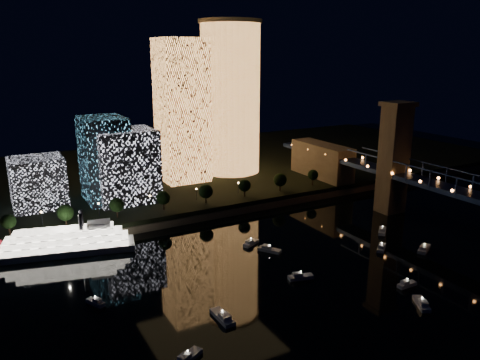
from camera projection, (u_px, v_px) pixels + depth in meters
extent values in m
plane|color=black|center=(358.00, 292.00, 142.47)|extent=(520.00, 520.00, 0.00)
cube|color=black|center=(170.00, 171.00, 276.81)|extent=(420.00, 160.00, 5.00)
cube|color=#6B5E4C|center=(232.00, 211.00, 211.26)|extent=(420.00, 6.00, 3.00)
cylinder|color=#FEA451|center=(231.00, 100.00, 257.47)|extent=(32.00, 32.00, 80.46)
cylinder|color=#6B5E4C|center=(230.00, 21.00, 246.61)|extent=(34.00, 34.00, 2.00)
cube|color=#FEA451|center=(182.00, 111.00, 240.86)|extent=(22.86, 22.86, 72.72)
cube|color=white|center=(126.00, 166.00, 210.57)|extent=(26.47, 22.40, 32.58)
cube|color=#5DCDFF|center=(105.00, 159.00, 211.21)|extent=(18.98, 24.68, 37.97)
cube|color=white|center=(38.00, 183.00, 202.76)|extent=(22.03, 20.03, 22.03)
cube|color=#6B5E4C|center=(393.00, 160.00, 208.74)|extent=(11.00, 9.00, 48.00)
cube|color=#6B5E4C|center=(398.00, 104.00, 202.15)|extent=(13.00, 11.00, 2.00)
cube|color=#6B5E4C|center=(322.00, 165.00, 254.22)|extent=(12.00, 40.00, 23.00)
cube|color=navy|center=(461.00, 188.00, 175.00)|extent=(0.50, 0.50, 7.00)
cube|color=navy|center=(410.00, 174.00, 195.25)|extent=(0.50, 0.50, 7.00)
cube|color=navy|center=(369.00, 163.00, 215.50)|extent=(0.50, 0.50, 7.00)
sphere|color=orange|center=(392.00, 173.00, 203.05)|extent=(1.20, 1.20, 1.20)
sphere|color=orange|center=(326.00, 154.00, 241.02)|extent=(1.20, 1.20, 1.20)
cube|color=silver|center=(66.00, 250.00, 170.12)|extent=(49.88, 22.33, 2.43)
cube|color=white|center=(65.00, 244.00, 169.50)|extent=(45.70, 20.39, 2.23)
cube|color=white|center=(65.00, 238.00, 168.92)|extent=(41.52, 18.45, 2.23)
cube|color=white|center=(64.00, 232.00, 168.33)|extent=(35.38, 16.03, 2.23)
cube|color=silver|center=(99.00, 224.00, 170.92)|extent=(9.31, 7.82, 1.82)
cylinder|color=black|center=(80.00, 222.00, 166.90)|extent=(1.42, 1.42, 6.08)
cylinder|color=black|center=(81.00, 218.00, 170.67)|extent=(1.42, 1.42, 6.08)
cube|color=silver|center=(407.00, 285.00, 145.66)|extent=(6.56, 2.17, 1.20)
cube|color=silver|center=(405.00, 282.00, 144.92)|extent=(2.31, 1.73, 1.00)
sphere|color=white|center=(407.00, 279.00, 145.13)|extent=(0.36, 0.36, 0.36)
cube|color=silver|center=(270.00, 250.00, 171.27)|extent=(7.02, 8.65, 1.20)
cube|color=silver|center=(266.00, 247.00, 171.56)|extent=(3.51, 3.73, 1.00)
sphere|color=white|center=(270.00, 245.00, 170.75)|extent=(0.36, 0.36, 0.36)
cube|color=silver|center=(301.00, 277.00, 150.54)|extent=(8.52, 4.53, 1.20)
cube|color=silver|center=(297.00, 275.00, 149.95)|extent=(3.28, 2.75, 1.00)
sphere|color=white|center=(301.00, 272.00, 150.01)|extent=(0.36, 0.36, 0.36)
cube|color=silver|center=(222.00, 317.00, 127.81)|extent=(3.31, 9.67, 1.20)
cube|color=silver|center=(225.00, 316.00, 126.32)|extent=(2.58, 3.42, 1.00)
sphere|color=white|center=(222.00, 311.00, 127.28)|extent=(0.36, 0.36, 0.36)
cube|color=silver|center=(424.00, 249.00, 172.27)|extent=(9.33, 6.80, 1.20)
cube|color=silver|center=(424.00, 247.00, 170.88)|extent=(3.89, 3.56, 1.00)
sphere|color=white|center=(425.00, 244.00, 171.74)|extent=(0.36, 0.36, 0.36)
cube|color=silver|center=(251.00, 243.00, 177.39)|extent=(7.81, 5.43, 1.20)
cube|color=silver|center=(249.00, 241.00, 176.22)|extent=(3.22, 2.90, 1.00)
sphere|color=white|center=(251.00, 238.00, 176.87)|extent=(0.36, 0.36, 0.36)
cube|color=silver|center=(381.00, 248.00, 173.18)|extent=(7.76, 6.84, 1.20)
cube|color=silver|center=(381.00, 246.00, 171.84)|extent=(3.44, 3.31, 1.00)
sphere|color=white|center=(382.00, 243.00, 172.66)|extent=(0.36, 0.36, 0.36)
cube|color=silver|center=(382.00, 231.00, 189.63)|extent=(8.13, 7.62, 1.20)
cube|color=silver|center=(382.00, 229.00, 188.19)|extent=(3.67, 3.61, 1.00)
sphere|color=white|center=(383.00, 226.00, 189.10)|extent=(0.36, 0.36, 0.36)
cube|color=silver|center=(188.00, 358.00, 110.67)|extent=(8.58, 6.36, 1.20)
cube|color=silver|center=(184.00, 357.00, 109.36)|extent=(3.60, 3.30, 1.00)
sphere|color=white|center=(188.00, 351.00, 110.14)|extent=(0.36, 0.36, 0.36)
cube|color=silver|center=(422.00, 304.00, 134.60)|extent=(6.48, 8.50, 1.20)
cube|color=silver|center=(423.00, 303.00, 133.11)|extent=(3.33, 3.60, 1.00)
sphere|color=white|center=(422.00, 298.00, 134.08)|extent=(0.36, 0.36, 0.36)
cube|color=silver|center=(95.00, 303.00, 135.26)|extent=(4.70, 6.66, 1.20)
cube|color=silver|center=(97.00, 300.00, 134.45)|extent=(2.50, 2.75, 1.00)
sphere|color=white|center=(95.00, 296.00, 134.74)|extent=(0.36, 0.36, 0.36)
cylinder|color=black|center=(10.00, 230.00, 172.78)|extent=(0.70, 0.70, 4.00)
sphere|color=black|center=(8.00, 221.00, 171.86)|extent=(5.54, 5.54, 5.54)
cylinder|color=black|center=(66.00, 221.00, 182.13)|extent=(0.70, 0.70, 4.00)
sphere|color=black|center=(65.00, 213.00, 181.21)|extent=(6.51, 6.51, 6.51)
cylinder|color=black|center=(117.00, 213.00, 191.49)|extent=(0.70, 0.70, 4.00)
sphere|color=black|center=(117.00, 205.00, 190.57)|extent=(5.97, 5.97, 5.97)
cylinder|color=black|center=(164.00, 206.00, 200.84)|extent=(0.70, 0.70, 4.00)
sphere|color=black|center=(163.00, 198.00, 199.92)|extent=(5.97, 5.97, 5.97)
cylinder|color=black|center=(206.00, 199.00, 210.20)|extent=(0.70, 0.70, 4.00)
sphere|color=black|center=(206.00, 191.00, 209.28)|extent=(6.52, 6.52, 6.52)
cylinder|color=black|center=(245.00, 192.00, 219.55)|extent=(0.70, 0.70, 4.00)
sphere|color=black|center=(245.00, 185.00, 218.63)|extent=(5.99, 5.99, 5.99)
cylinder|color=black|center=(280.00, 187.00, 228.91)|extent=(0.70, 0.70, 4.00)
sphere|color=black|center=(280.00, 180.00, 227.99)|extent=(6.51, 6.51, 6.51)
cylinder|color=black|center=(313.00, 181.00, 238.26)|extent=(0.70, 0.70, 4.00)
sphere|color=black|center=(313.00, 175.00, 237.34)|extent=(5.36, 5.36, 5.36)
cylinder|color=black|center=(42.00, 219.00, 183.32)|extent=(0.24, 0.24, 5.00)
sphere|color=#FFCC7F|center=(41.00, 212.00, 182.58)|extent=(0.70, 0.70, 0.70)
cylinder|color=black|center=(99.00, 210.00, 193.61)|extent=(0.24, 0.24, 5.00)
sphere|color=#FFCC7F|center=(98.00, 204.00, 192.87)|extent=(0.70, 0.70, 0.70)
cylinder|color=black|center=(150.00, 202.00, 203.90)|extent=(0.24, 0.24, 5.00)
sphere|color=#FFCC7F|center=(150.00, 196.00, 203.16)|extent=(0.70, 0.70, 0.70)
cylinder|color=black|center=(196.00, 195.00, 214.19)|extent=(0.24, 0.24, 5.00)
sphere|color=#FFCC7F|center=(196.00, 189.00, 213.46)|extent=(0.70, 0.70, 0.70)
cylinder|color=black|center=(238.00, 188.00, 224.48)|extent=(0.24, 0.24, 5.00)
sphere|color=#FFCC7F|center=(238.00, 183.00, 223.75)|extent=(0.70, 0.70, 0.70)
cylinder|color=black|center=(277.00, 182.00, 234.77)|extent=(0.24, 0.24, 5.00)
sphere|color=#FFCC7F|center=(277.00, 177.00, 234.04)|extent=(0.70, 0.70, 0.70)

